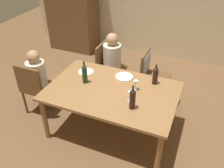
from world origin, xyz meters
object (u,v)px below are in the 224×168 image
(chair_far_left, at_px, (108,65))
(wine_glass_near_left, at_px, (136,83))
(chair_far_right, at_px, (149,70))
(wine_bottle_short_olive, at_px, (85,74))
(chair_left_end, at_px, (35,86))
(wine_bottle_tall_green, at_px, (133,99))
(person_woman_host, at_px, (113,60))
(dining_table, at_px, (112,94))
(dinner_plate_host, at_px, (124,77))
(dinner_plate_guest_left, at_px, (86,72))
(handbag, at_px, (173,100))
(wine_glass_centre, at_px, (130,94))
(wine_bottle_dark_red, at_px, (155,75))
(armoire_cabinet, at_px, (71,4))
(person_man_bearded, at_px, (38,76))

(chair_far_left, xyz_separation_m, wine_glass_near_left, (0.78, -0.83, 0.32))
(chair_far_right, relative_size, wine_bottle_short_olive, 2.71)
(chair_left_end, xyz_separation_m, wine_bottle_tall_green, (1.64, -0.17, 0.36))
(chair_far_right, xyz_separation_m, person_woman_host, (-0.65, -0.00, 0.06))
(dining_table, relative_size, dinner_plate_host, 6.73)
(dinner_plate_guest_left, distance_m, handbag, 1.60)
(wine_glass_near_left, height_order, handbag, wine_glass_near_left)
(chair_far_left, distance_m, wine_bottle_tall_green, 1.53)
(person_woman_host, xyz_separation_m, wine_bottle_short_olive, (-0.06, -0.93, 0.23))
(wine_glass_centre, bearing_deg, wine_bottle_dark_red, 69.31)
(dinner_plate_host, distance_m, dinner_plate_guest_left, 0.60)
(chair_far_left, relative_size, dinner_plate_guest_left, 3.88)
(chair_left_end, relative_size, chair_far_right, 1.00)
(wine_bottle_dark_red, bearing_deg, chair_far_right, 110.95)
(chair_far_left, distance_m, dinner_plate_guest_left, 0.72)
(chair_far_right, bearing_deg, armoire_cabinet, -121.17)
(person_woman_host, xyz_separation_m, dinner_plate_host, (0.41, -0.58, 0.09))
(wine_bottle_short_olive, bearing_deg, wine_bottle_dark_red, 20.88)
(wine_glass_near_left, xyz_separation_m, dinner_plate_host, (-0.25, 0.24, -0.10))
(chair_left_end, relative_size, wine_glass_near_left, 6.17)
(chair_far_left, height_order, dinner_plate_guest_left, chair_far_left)
(chair_far_left, height_order, handbag, chair_far_left)
(wine_glass_centre, bearing_deg, dinner_plate_host, 117.65)
(person_man_bearded, bearing_deg, chair_far_right, 31.16)
(wine_glass_near_left, distance_m, wine_glass_centre, 0.26)
(wine_bottle_tall_green, bearing_deg, chair_left_end, 174.13)
(chair_far_left, distance_m, wine_bottle_dark_red, 1.19)
(chair_far_right, height_order, wine_glass_near_left, chair_far_right)
(dinner_plate_host, bearing_deg, dining_table, -95.99)
(chair_far_left, xyz_separation_m, wine_bottle_tall_green, (0.86, -1.22, 0.36))
(wine_glass_near_left, relative_size, dinner_plate_host, 0.56)
(person_woman_host, relative_size, wine_glass_near_left, 7.67)
(wine_bottle_short_olive, bearing_deg, handbag, 38.29)
(dinner_plate_host, height_order, dinner_plate_guest_left, same)
(dining_table, xyz_separation_m, wine_bottle_dark_red, (0.50, 0.38, 0.21))
(chair_left_end, bearing_deg, dinner_plate_host, 19.46)
(dining_table, relative_size, person_woman_host, 1.56)
(person_woman_host, bearing_deg, dinner_plate_host, 35.27)
(dinner_plate_guest_left, bearing_deg, wine_glass_near_left, -9.78)
(chair_left_end, height_order, dinner_plate_host, chair_left_end)
(armoire_cabinet, bearing_deg, dining_table, -49.51)
(wine_bottle_short_olive, bearing_deg, dinner_plate_guest_left, 115.49)
(person_man_bearded, xyz_separation_m, wine_glass_centre, (1.57, -0.16, 0.21))
(wine_bottle_tall_green, height_order, dinner_plate_host, wine_bottle_tall_green)
(wine_glass_centre, bearing_deg, person_man_bearded, 174.36)
(armoire_cabinet, xyz_separation_m, wine_bottle_dark_red, (2.49, -1.95, -0.21))
(dinner_plate_host, bearing_deg, wine_bottle_tall_green, -61.92)
(dining_table, xyz_separation_m, wine_bottle_short_olive, (-0.43, 0.03, 0.22))
(wine_bottle_short_olive, bearing_deg, dining_table, -3.83)
(dining_table, bearing_deg, handbag, 51.99)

